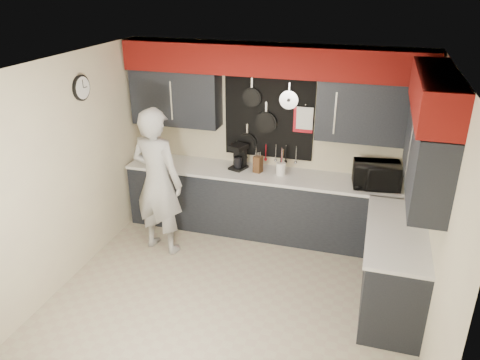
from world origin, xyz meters
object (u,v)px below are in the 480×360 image
(microwave, at_px, (377,175))
(coffee_maker, at_px, (239,156))
(knife_block, at_px, (258,164))
(person, at_px, (158,182))
(utensil_crock, at_px, (281,169))

(microwave, distance_m, coffee_maker, 1.84)
(knife_block, bearing_deg, microwave, 15.55)
(microwave, relative_size, person, 0.29)
(microwave, xyz_separation_m, utensil_crock, (-1.23, 0.04, -0.07))
(person, bearing_deg, knife_block, -133.22)
(utensil_crock, distance_m, person, 1.63)
(microwave, height_order, knife_block, microwave)
(coffee_maker, bearing_deg, utensil_crock, 13.60)
(utensil_crock, distance_m, coffee_maker, 0.61)
(utensil_crock, bearing_deg, knife_block, -178.50)
(microwave, relative_size, knife_block, 2.49)
(coffee_maker, height_order, person, person)
(coffee_maker, distance_m, person, 1.20)
(coffee_maker, xyz_separation_m, person, (-0.82, -0.86, -0.13))
(utensil_crock, bearing_deg, person, -150.70)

